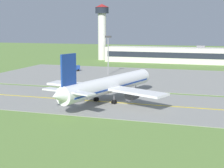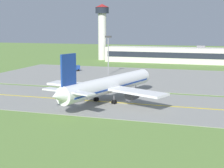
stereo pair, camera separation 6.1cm
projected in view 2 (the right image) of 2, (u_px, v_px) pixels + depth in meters
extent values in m
plane|color=olive|center=(124.00, 103.00, 80.45)|extent=(500.00, 500.00, 0.00)
cube|color=gray|center=(124.00, 103.00, 80.44)|extent=(240.00, 28.00, 0.10)
cube|color=gray|center=(183.00, 79.00, 117.08)|extent=(140.00, 52.00, 0.10)
cube|color=yellow|center=(124.00, 103.00, 80.43)|extent=(220.00, 0.60, 0.01)
cylinder|color=white|center=(110.00, 85.00, 81.98)|extent=(13.45, 33.74, 4.00)
cone|color=white|center=(145.00, 76.00, 96.93)|extent=(4.38, 3.57, 3.80)
cone|color=white|center=(58.00, 96.00, 66.81)|extent=(4.17, 4.03, 3.40)
cube|color=navy|center=(110.00, 87.00, 82.07)|extent=(12.75, 31.16, 0.36)
cube|color=#1E232D|center=(141.00, 74.00, 95.00)|extent=(3.77, 2.69, 0.70)
cube|color=white|center=(77.00, 85.00, 84.90)|extent=(15.54, 6.94, 0.50)
cylinder|color=#47474C|center=(88.00, 90.00, 85.69)|extent=(3.17, 3.91, 2.30)
cylinder|color=black|center=(92.00, 89.00, 87.00)|extent=(2.09, 0.83, 2.10)
cube|color=white|center=(135.00, 92.00, 75.63)|extent=(15.64, 10.57, 0.50)
cylinder|color=#47474C|center=(132.00, 95.00, 78.60)|extent=(3.17, 3.91, 2.30)
cylinder|color=black|center=(136.00, 94.00, 79.91)|extent=(2.09, 0.83, 2.10)
cube|color=navy|center=(69.00, 70.00, 68.78)|extent=(1.63, 4.33, 6.50)
cube|color=white|center=(57.00, 90.00, 71.11)|extent=(6.34, 3.45, 0.30)
cube|color=white|center=(81.00, 93.00, 67.63)|extent=(6.46, 4.51, 0.30)
cylinder|color=slate|center=(136.00, 88.00, 93.14)|extent=(0.24, 0.24, 1.65)
cylinder|color=black|center=(136.00, 91.00, 93.28)|extent=(0.65, 1.15, 1.10)
cylinder|color=slate|center=(96.00, 96.00, 82.24)|extent=(0.24, 0.24, 1.65)
cylinder|color=black|center=(95.00, 99.00, 82.53)|extent=(0.65, 1.15, 1.10)
cylinder|color=black|center=(97.00, 99.00, 82.23)|extent=(0.65, 1.15, 1.10)
cylinder|color=slate|center=(114.00, 99.00, 79.41)|extent=(0.24, 0.24, 1.65)
cylinder|color=black|center=(113.00, 102.00, 79.70)|extent=(0.65, 1.15, 1.10)
cylinder|color=black|center=(115.00, 102.00, 79.40)|extent=(0.65, 1.15, 1.10)
cube|color=#264CA5|center=(77.00, 68.00, 137.77)|extent=(2.65, 2.59, 1.80)
cube|color=#1E232D|center=(78.00, 67.00, 138.20)|extent=(1.62, 1.09, 0.81)
cube|color=#264CA5|center=(71.00, 68.00, 135.83)|extent=(4.02, 4.67, 2.00)
cylinder|color=orange|center=(77.00, 65.00, 137.60)|extent=(0.20, 0.20, 0.18)
cylinder|color=black|center=(76.00, 70.00, 138.69)|extent=(0.74, 0.92, 0.90)
cylinder|color=black|center=(78.00, 70.00, 137.19)|extent=(0.74, 0.92, 0.90)
cylinder|color=black|center=(68.00, 71.00, 136.28)|extent=(0.74, 0.92, 0.90)
cylinder|color=black|center=(71.00, 71.00, 134.70)|extent=(0.74, 0.92, 0.90)
cube|color=beige|center=(173.00, 55.00, 169.84)|extent=(68.11, 12.29, 7.60)
cube|color=#1E232D|center=(171.00, 55.00, 163.94)|extent=(65.38, 0.10, 2.73)
cube|color=slate|center=(201.00, 47.00, 165.13)|extent=(4.00, 4.00, 1.20)
cylinder|color=silver|center=(102.00, 37.00, 182.89)|extent=(4.40, 4.40, 24.93)
cylinder|color=#1E232D|center=(102.00, 10.00, 180.50)|extent=(7.20, 7.20, 3.20)
cone|color=maroon|center=(102.00, 6.00, 180.07)|extent=(7.60, 7.60, 1.80)
cylinder|color=gray|center=(108.00, 56.00, 126.16)|extent=(0.36, 0.36, 14.00)
cube|color=#333333|center=(108.00, 37.00, 124.91)|extent=(2.40, 0.50, 0.70)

